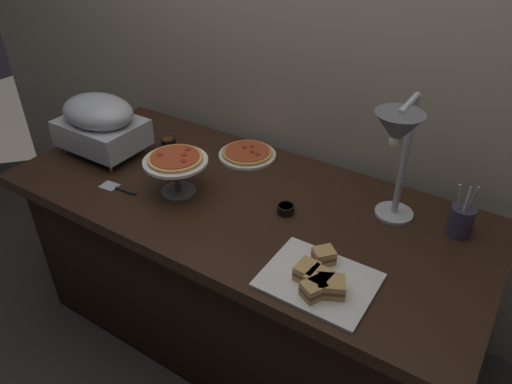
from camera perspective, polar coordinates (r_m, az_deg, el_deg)
The scene contains 12 objects.
ground_plane at distance 2.38m, azimuth -1.46°, elevation -15.93°, with size 8.00×8.00×0.00m, color #38332D.
back_wall at distance 2.06m, azimuth 6.16°, elevation 16.33°, with size 4.40×0.04×2.40m, color tan.
buffet_table at distance 2.10m, azimuth -1.61°, elevation -9.11°, with size 1.90×0.84×0.76m.
chafing_dish at distance 2.21m, azimuth -18.11°, elevation 7.97°, with size 0.36×0.26×0.27m.
heat_lamp at distance 1.54m, azimuth 16.60°, elevation 6.02°, with size 0.15×0.31×0.48m.
pizza_plate_front at distance 2.13m, azimuth -1.05°, elevation 4.60°, with size 0.26×0.26×0.03m.
pizza_plate_center at distance 1.85m, azimuth -9.55°, elevation 3.38°, with size 0.25×0.25×0.17m.
sandwich_platter at distance 1.49m, azimuth 7.53°, elevation -10.21°, with size 0.34×0.27×0.06m.
sauce_cup_near at distance 2.25m, azimuth -10.41°, elevation 5.91°, with size 0.07×0.07×0.04m.
sauce_cup_far at distance 1.77m, azimuth 3.57°, elevation -2.00°, with size 0.06×0.06×0.03m.
utensil_holder at distance 1.79m, azimuth 23.24°, elevation -3.12°, with size 0.08×0.08×0.21m.
serving_spatula at distance 1.99m, azimuth -16.23°, elevation 0.41°, with size 0.17×0.06×0.01m.
Camera 1 is at (0.88, -1.26, 1.81)m, focal length 33.52 mm.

